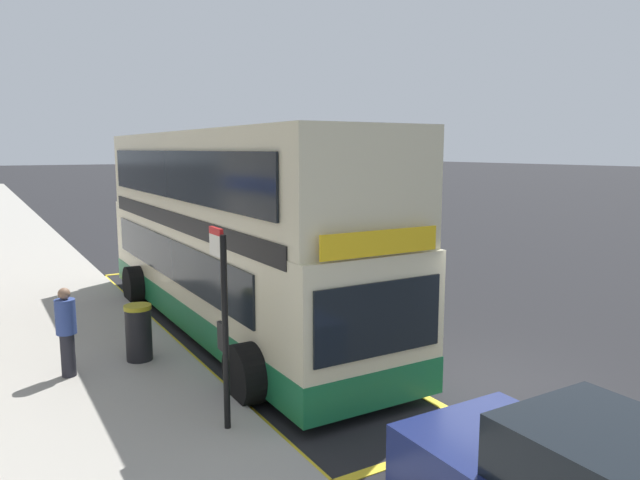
# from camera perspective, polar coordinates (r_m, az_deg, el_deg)

# --- Properties ---
(ground_plane) EXTENTS (260.00, 260.00, 0.00)m
(ground_plane) POSITION_cam_1_polar(r_m,az_deg,el_deg) (39.76, -19.74, 2.39)
(ground_plane) COLOR black
(double_decker_bus) EXTENTS (3.25, 11.47, 4.40)m
(double_decker_bus) POSITION_cam_1_polar(r_m,az_deg,el_deg) (13.50, -8.76, 0.26)
(double_decker_bus) COLOR beige
(double_decker_bus) RESTS_ON ground
(bus_bay_markings) EXTENTS (2.84, 14.12, 0.01)m
(bus_bay_markings) POSITION_cam_1_polar(r_m,az_deg,el_deg) (14.11, -9.37, -7.96)
(bus_bay_markings) COLOR yellow
(bus_bay_markings) RESTS_ON ground
(bus_stop_sign) EXTENTS (0.09, 0.51, 2.82)m
(bus_stop_sign) POSITION_cam_1_polar(r_m,az_deg,el_deg) (8.35, -9.33, -6.99)
(bus_stop_sign) COLOR black
(bus_stop_sign) RESTS_ON pavement_near
(parked_car_maroon_distant) EXTENTS (2.09, 4.20, 1.62)m
(parked_car_maroon_distant) POSITION_cam_1_polar(r_m,az_deg,el_deg) (49.57, -16.23, 4.64)
(parked_car_maroon_distant) COLOR maroon
(parked_car_maroon_distant) RESTS_ON ground
(pedestrian_waiting_near_sign) EXTENTS (0.34, 0.34, 1.56)m
(pedestrian_waiting_near_sign) POSITION_cam_1_polar(r_m,az_deg,el_deg) (11.14, -23.22, -7.87)
(pedestrian_waiting_near_sign) COLOR #26262D
(pedestrian_waiting_near_sign) RESTS_ON pavement_near
(litter_bin) EXTENTS (0.50, 0.50, 1.05)m
(litter_bin) POSITION_cam_1_polar(r_m,az_deg,el_deg) (11.62, -17.05, -8.49)
(litter_bin) COLOR black
(litter_bin) RESTS_ON pavement_near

